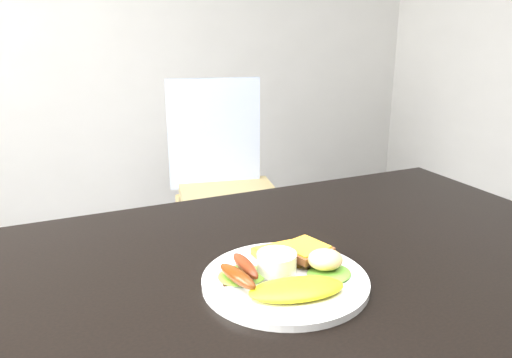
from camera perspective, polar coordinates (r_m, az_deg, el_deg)
dining_table at (r=0.97m, az=7.04°, el=-9.73°), size 1.20×0.80×0.04m
dining_chair at (r=2.17m, az=-2.97°, el=-2.15°), size 0.49×0.49×0.05m
person at (r=1.74m, az=2.96°, el=6.19°), size 0.65×0.48×1.67m
plate at (r=0.86m, az=3.35°, el=-11.53°), size 0.28×0.28×0.01m
lettuce_left at (r=0.85m, az=-1.60°, el=-10.93°), size 0.09×0.08×0.01m
lettuce_right at (r=0.87m, az=8.34°, el=-10.63°), size 0.10×0.10×0.01m
omelette at (r=0.80m, az=4.66°, el=-12.43°), size 0.17×0.10×0.02m
sausage_a at (r=0.82m, az=-2.13°, el=-11.02°), size 0.04×0.10×0.02m
sausage_b at (r=0.85m, az=-1.22°, el=-9.88°), size 0.02×0.09×0.02m
ramekin at (r=0.86m, az=2.38°, el=-9.69°), size 0.08×0.08×0.04m
toast_a at (r=0.91m, az=2.98°, el=-8.81°), size 0.09×0.09×0.01m
toast_b at (r=0.91m, az=5.61°, el=-8.09°), size 0.09×0.09×0.01m
potato_salad at (r=0.87m, az=7.91°, el=-9.09°), size 0.07×0.06×0.03m
fork at (r=0.84m, az=1.52°, el=-11.73°), size 0.15×0.05×0.00m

